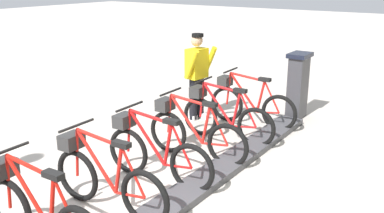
{
  "coord_description": "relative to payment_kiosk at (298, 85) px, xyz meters",
  "views": [
    {
      "loc": [
        -2.81,
        3.43,
        2.71
      ],
      "look_at": [
        0.5,
        -1.45,
        0.9
      ],
      "focal_mm": 40.49,
      "sensor_mm": 36.0,
      "label": 1
    }
  ],
  "objects": [
    {
      "name": "bike_docked_3",
      "position": [
        0.57,
        3.71,
        -0.24
      ],
      "size": [
        1.72,
        0.54,
        1.02
      ],
      "color": "black",
      "rests_on": "ground"
    },
    {
      "name": "bike_docked_4",
      "position": [
        0.57,
        4.63,
        -0.24
      ],
      "size": [
        1.72,
        0.54,
        1.02
      ],
      "color": "black",
      "rests_on": "ground"
    },
    {
      "name": "worker_near_rack",
      "position": [
        1.55,
        1.18,
        0.24
      ],
      "size": [
        0.51,
        0.66,
        1.66
      ],
      "color": "white",
      "rests_on": "ground"
    },
    {
      "name": "bike_docked_0",
      "position": [
        0.57,
        0.93,
        -0.24
      ],
      "size": [
        1.72,
        0.54,
        1.02
      ],
      "color": "black",
      "rests_on": "ground"
    },
    {
      "name": "payment_kiosk",
      "position": [
        0.0,
        0.0,
        0.0
      ],
      "size": [
        0.36,
        0.52,
        1.28
      ],
      "color": "#38383D",
      "rests_on": "ground"
    },
    {
      "name": "bike_docked_5",
      "position": [
        0.57,
        5.56,
        -0.24
      ],
      "size": [
        1.72,
        0.54,
        1.02
      ],
      "color": "black",
      "rests_on": "ground"
    },
    {
      "name": "bike_docked_1",
      "position": [
        0.57,
        1.86,
        -0.24
      ],
      "size": [
        1.72,
        0.54,
        1.02
      ],
      "color": "black",
      "rests_on": "ground"
    },
    {
      "name": "bike_docked_2",
      "position": [
        0.57,
        2.78,
        -0.24
      ],
      "size": [
        1.72,
        0.54,
        1.02
      ],
      "color": "black",
      "rests_on": "ground"
    }
  ]
}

